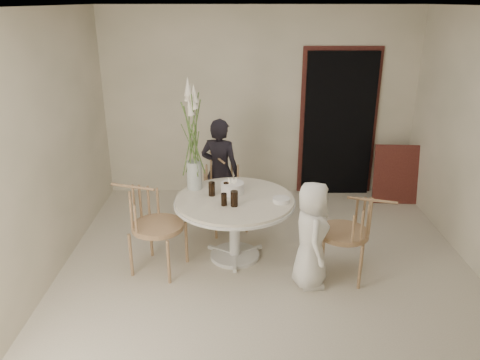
{
  "coord_description": "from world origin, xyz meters",
  "views": [
    {
      "loc": [
        -0.31,
        -4.44,
        2.75
      ],
      "look_at": [
        -0.29,
        0.3,
        0.92
      ],
      "focal_mm": 35.0,
      "sensor_mm": 36.0,
      "label": 1
    }
  ],
  "objects_px": {
    "chair_right": "(357,226)",
    "boy": "(311,235)",
    "chair_left": "(146,216)",
    "birthday_cake": "(232,188)",
    "girl": "(220,171)",
    "flower_vase": "(193,138)",
    "chair_far": "(221,183)",
    "table": "(235,208)"
  },
  "relations": [
    {
      "from": "chair_right",
      "to": "boy",
      "type": "distance_m",
      "value": 0.5
    },
    {
      "from": "chair_left",
      "to": "birthday_cake",
      "type": "distance_m",
      "value": 1.0
    },
    {
      "from": "chair_right",
      "to": "chair_left",
      "type": "distance_m",
      "value": 2.2
    },
    {
      "from": "girl",
      "to": "flower_vase",
      "type": "distance_m",
      "value": 0.96
    },
    {
      "from": "flower_vase",
      "to": "chair_far",
      "type": "bearing_deg",
      "value": 62.28
    },
    {
      "from": "table",
      "to": "birthday_cake",
      "type": "bearing_deg",
      "value": 100.45
    },
    {
      "from": "chair_left",
      "to": "girl",
      "type": "distance_m",
      "value": 1.4
    },
    {
      "from": "girl",
      "to": "flower_vase",
      "type": "xyz_separation_m",
      "value": [
        -0.26,
        -0.67,
        0.64
      ]
    },
    {
      "from": "chair_far",
      "to": "flower_vase",
      "type": "relative_size",
      "value": 0.71
    },
    {
      "from": "table",
      "to": "chair_far",
      "type": "height_order",
      "value": "chair_far"
    },
    {
      "from": "chair_far",
      "to": "chair_right",
      "type": "bearing_deg",
      "value": -65.14
    },
    {
      "from": "chair_right",
      "to": "flower_vase",
      "type": "height_order",
      "value": "flower_vase"
    },
    {
      "from": "chair_left",
      "to": "birthday_cake",
      "type": "bearing_deg",
      "value": -50.38
    },
    {
      "from": "chair_right",
      "to": "chair_left",
      "type": "height_order",
      "value": "chair_left"
    },
    {
      "from": "chair_far",
      "to": "chair_left",
      "type": "relative_size",
      "value": 0.95
    },
    {
      "from": "chair_right",
      "to": "chair_left",
      "type": "bearing_deg",
      "value": -77.72
    },
    {
      "from": "table",
      "to": "chair_right",
      "type": "xyz_separation_m",
      "value": [
        1.25,
        -0.41,
        -0.02
      ]
    },
    {
      "from": "chair_right",
      "to": "flower_vase",
      "type": "bearing_deg",
      "value": -94.91
    },
    {
      "from": "chair_right",
      "to": "birthday_cake",
      "type": "relative_size",
      "value": 3.55
    },
    {
      "from": "chair_left",
      "to": "girl",
      "type": "height_order",
      "value": "girl"
    },
    {
      "from": "table",
      "to": "chair_far",
      "type": "bearing_deg",
      "value": 102.14
    },
    {
      "from": "chair_far",
      "to": "chair_left",
      "type": "distance_m",
      "value": 1.29
    },
    {
      "from": "chair_left",
      "to": "flower_vase",
      "type": "bearing_deg",
      "value": -24.99
    },
    {
      "from": "table",
      "to": "boy",
      "type": "xyz_separation_m",
      "value": [
        0.77,
        -0.54,
        -0.05
      ]
    },
    {
      "from": "table",
      "to": "chair_left",
      "type": "bearing_deg",
      "value": -167.56
    },
    {
      "from": "birthday_cake",
      "to": "girl",
      "type": "bearing_deg",
      "value": 101.67
    },
    {
      "from": "chair_far",
      "to": "girl",
      "type": "relative_size",
      "value": 0.65
    },
    {
      "from": "table",
      "to": "chair_far",
      "type": "xyz_separation_m",
      "value": [
        -0.18,
        0.84,
        -0.03
      ]
    },
    {
      "from": "table",
      "to": "chair_left",
      "type": "height_order",
      "value": "chair_left"
    },
    {
      "from": "chair_far",
      "to": "chair_left",
      "type": "height_order",
      "value": "chair_left"
    },
    {
      "from": "boy",
      "to": "birthday_cake",
      "type": "bearing_deg",
      "value": 48.28
    },
    {
      "from": "boy",
      "to": "table",
      "type": "bearing_deg",
      "value": 53.96
    },
    {
      "from": "chair_far",
      "to": "girl",
      "type": "bearing_deg",
      "value": 73.26
    },
    {
      "from": "table",
      "to": "chair_right",
      "type": "height_order",
      "value": "chair_right"
    },
    {
      "from": "boy",
      "to": "flower_vase",
      "type": "bearing_deg",
      "value": 54.83
    },
    {
      "from": "table",
      "to": "flower_vase",
      "type": "distance_m",
      "value": 0.9
    },
    {
      "from": "chair_far",
      "to": "girl",
      "type": "distance_m",
      "value": 0.17
    },
    {
      "from": "flower_vase",
      "to": "boy",
      "type": "bearing_deg",
      "value": -34.35
    },
    {
      "from": "chair_left",
      "to": "boy",
      "type": "height_order",
      "value": "boy"
    },
    {
      "from": "table",
      "to": "birthday_cake",
      "type": "distance_m",
      "value": 0.23
    },
    {
      "from": "girl",
      "to": "boy",
      "type": "relative_size",
      "value": 1.23
    },
    {
      "from": "table",
      "to": "chair_left",
      "type": "relative_size",
      "value": 1.39
    }
  ]
}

